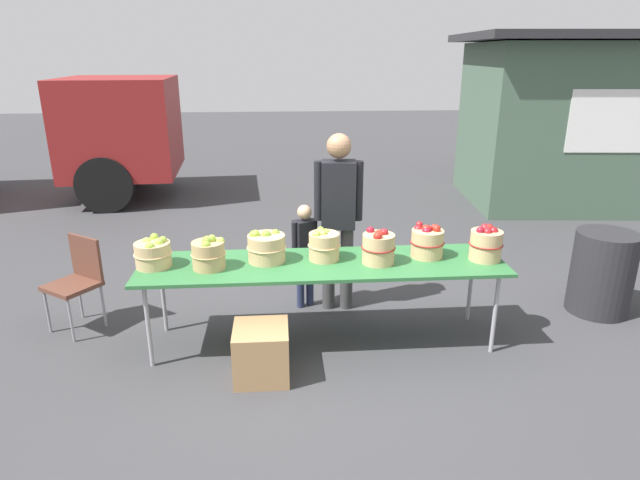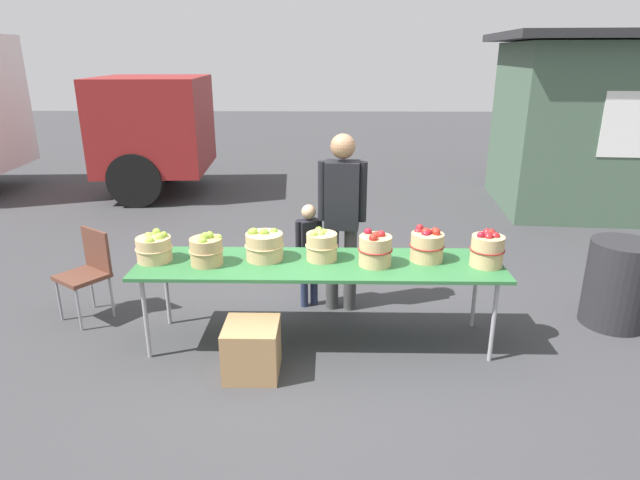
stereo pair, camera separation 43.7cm
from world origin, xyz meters
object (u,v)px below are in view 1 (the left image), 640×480
Objects in this scene: apple_basket_green_3 at (324,245)px; vendor_adult at (338,209)px; apple_basket_green_2 at (266,247)px; apple_basket_red_1 at (427,242)px; apple_basket_red_2 at (486,244)px; folding_chair at (78,276)px; apple_basket_green_0 at (153,253)px; apple_basket_green_1 at (209,254)px; trash_barrel at (602,273)px; produce_crate at (261,352)px; child_customer at (305,248)px; market_table at (323,266)px; apple_basket_red_0 at (378,247)px.

vendor_adult is at bearing 72.38° from apple_basket_green_3.
apple_basket_red_1 is at bearing -0.01° from apple_basket_green_2.
apple_basket_red_1 is at bearing 146.06° from vendor_adult.
apple_basket_red_1 is 0.50m from apple_basket_red_2.
folding_chair is at bearing 168.15° from apple_basket_green_2.
apple_basket_green_1 reaches higher than apple_basket_green_0.
produce_crate is (-3.30, -0.91, -0.19)m from trash_barrel.
apple_basket_green_0 is at bearing -175.03° from trash_barrel.
trash_barrel reaches higher than produce_crate.
apple_basket_green_3 is at bearing 175.41° from apple_basket_red_2.
apple_basket_red_1 is (1.86, 0.13, 0.01)m from apple_basket_green_1.
apple_basket_green_0 is at bearing 148.35° from produce_crate.
vendor_adult reaches higher than apple_basket_red_2.
trash_barrel is (2.89, -0.34, -0.22)m from child_customer.
apple_basket_green_2 is 0.41× the size of trash_barrel.
market_table is 2.92× the size of child_customer.
apple_basket_red_0 is 0.93m from apple_basket_red_2.
folding_chair is at bearing 179.36° from trash_barrel.
produce_crate is at bearing -132.05° from apple_basket_green_3.
apple_basket_green_1 is 3.77m from trash_barrel.
apple_basket_red_0 is at bearing -169.56° from trash_barrel.
market_table is at bearing 72.80° from child_customer.
apple_basket_green_3 is (1.43, 0.05, 0.01)m from apple_basket_green_0.
apple_basket_green_3 is at bearing 77.74° from vendor_adult.
folding_chair is at bearing 173.36° from apple_basket_red_1.
apple_basket_red_0 is 0.99m from child_customer.
market_table reaches higher than produce_crate.
apple_basket_red_0 reaches higher than market_table.
apple_basket_green_2 is (0.94, 0.06, 0.01)m from apple_basket_green_0.
produce_crate is (-0.54, -0.60, -0.67)m from apple_basket_green_3.
apple_basket_green_2 is 0.79× the size of produce_crate.
apple_basket_red_2 is (2.34, 0.02, 0.02)m from apple_basket_green_1.
vendor_adult is at bearing 73.05° from market_table.
produce_crate is at bearing 63.83° from vendor_adult.
vendor_adult is at bearing 58.47° from produce_crate.
apple_basket_green_1 is at bearing -172.34° from apple_basket_green_3.
apple_basket_red_2 is (0.48, -0.11, 0.01)m from apple_basket_red_1.
trash_barrel is (2.57, -0.28, -0.62)m from vendor_adult.
apple_basket_red_2 is 0.29× the size of child_customer.
apple_basket_green_3 is 0.16× the size of vendor_adult.
produce_crate is (-0.05, -0.60, -0.66)m from apple_basket_green_2.
trash_barrel is (4.18, 0.36, -0.46)m from apple_basket_green_0.
apple_basket_red_2 is (1.40, -0.03, 0.18)m from market_table.
vendor_adult is (0.68, 0.58, 0.15)m from apple_basket_green_2.
trash_barrel is at bearing 17.00° from apple_basket_red_2.
vendor_adult is (0.20, 0.66, 0.31)m from market_table.
apple_basket_green_1 is (-0.94, -0.05, 0.16)m from market_table.
produce_crate is (-1.44, -0.60, -0.67)m from apple_basket_red_1.
apple_basket_green_0 is at bearing 27.01° from vendor_adult.
apple_basket_green_2 is 0.91m from vendor_adult.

